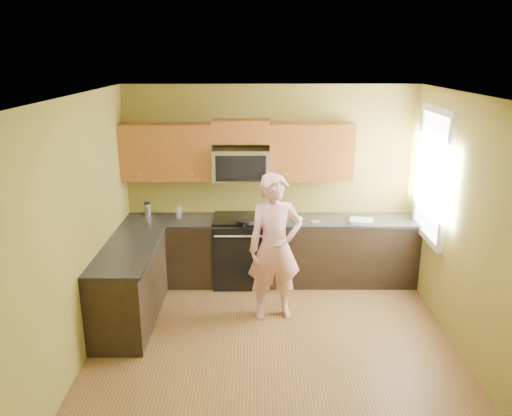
{
  "coord_description": "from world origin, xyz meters",
  "views": [
    {
      "loc": [
        -0.21,
        -4.86,
        3.09
      ],
      "look_at": [
        -0.2,
        1.3,
        1.2
      ],
      "focal_mm": 35.53,
      "sensor_mm": 36.0,
      "label": 1
    }
  ],
  "objects_px": {
    "woman": "(275,247)",
    "frying_pan": "(245,224)",
    "stove": "(242,250)",
    "travel_mug": "(148,216)",
    "butter_tub": "(259,223)",
    "microwave": "(241,180)"
  },
  "relations": [
    {
      "from": "stove",
      "to": "travel_mug",
      "type": "relative_size",
      "value": 4.94
    },
    {
      "from": "stove",
      "to": "microwave",
      "type": "xyz_separation_m",
      "value": [
        0.0,
        0.12,
        0.97
      ]
    },
    {
      "from": "woman",
      "to": "travel_mug",
      "type": "distance_m",
      "value": 2.07
    },
    {
      "from": "woman",
      "to": "butter_tub",
      "type": "xyz_separation_m",
      "value": [
        -0.18,
        0.83,
        0.03
      ]
    },
    {
      "from": "microwave",
      "to": "woman",
      "type": "bearing_deg",
      "value": -68.79
    },
    {
      "from": "microwave",
      "to": "butter_tub",
      "type": "xyz_separation_m",
      "value": [
        0.25,
        -0.25,
        -0.53
      ]
    },
    {
      "from": "microwave",
      "to": "frying_pan",
      "type": "xyz_separation_m",
      "value": [
        0.06,
        -0.38,
        -0.5
      ]
    },
    {
      "from": "microwave",
      "to": "travel_mug",
      "type": "height_order",
      "value": "microwave"
    },
    {
      "from": "woman",
      "to": "travel_mug",
      "type": "xyz_separation_m",
      "value": [
        -1.73,
        1.14,
        0.03
      ]
    },
    {
      "from": "travel_mug",
      "to": "woman",
      "type": "bearing_deg",
      "value": -33.38
    },
    {
      "from": "microwave",
      "to": "frying_pan",
      "type": "relative_size",
      "value": 1.78
    },
    {
      "from": "stove",
      "to": "woman",
      "type": "bearing_deg",
      "value": -66.32
    },
    {
      "from": "microwave",
      "to": "butter_tub",
      "type": "relative_size",
      "value": 5.91
    },
    {
      "from": "frying_pan",
      "to": "butter_tub",
      "type": "relative_size",
      "value": 3.32
    },
    {
      "from": "stove",
      "to": "travel_mug",
      "type": "distance_m",
      "value": 1.39
    },
    {
      "from": "microwave",
      "to": "travel_mug",
      "type": "xyz_separation_m",
      "value": [
        -1.31,
        0.05,
        -0.53
      ]
    },
    {
      "from": "stove",
      "to": "microwave",
      "type": "height_order",
      "value": "microwave"
    },
    {
      "from": "microwave",
      "to": "frying_pan",
      "type": "height_order",
      "value": "microwave"
    },
    {
      "from": "stove",
      "to": "travel_mug",
      "type": "bearing_deg",
      "value": 172.21
    },
    {
      "from": "woman",
      "to": "travel_mug",
      "type": "bearing_deg",
      "value": 136.6
    },
    {
      "from": "stove",
      "to": "butter_tub",
      "type": "xyz_separation_m",
      "value": [
        0.25,
        -0.13,
        0.45
      ]
    },
    {
      "from": "woman",
      "to": "frying_pan",
      "type": "height_order",
      "value": "woman"
    }
  ]
}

